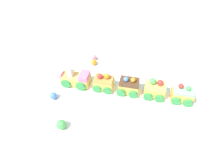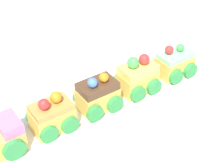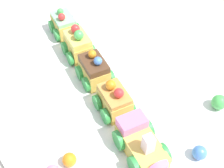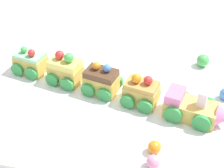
# 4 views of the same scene
# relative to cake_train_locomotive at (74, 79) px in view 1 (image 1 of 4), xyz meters

# --- Properties ---
(ground_plane) EXTENTS (10.00, 10.00, 0.00)m
(ground_plane) POSITION_rel_cake_train_locomotive_xyz_m (-0.18, 0.02, -0.03)
(ground_plane) COLOR beige
(display_board) EXTENTS (0.61, 0.45, 0.01)m
(display_board) POSITION_rel_cake_train_locomotive_xyz_m (-0.18, 0.02, -0.03)
(display_board) COLOR white
(display_board) RESTS_ON ground_plane
(cake_train_locomotive) EXTENTS (0.14, 0.08, 0.07)m
(cake_train_locomotive) POSITION_rel_cake_train_locomotive_xyz_m (0.00, 0.00, 0.00)
(cake_train_locomotive) COLOR #E0BC56
(cake_train_locomotive) RESTS_ON display_board
(cake_car_caramel) EXTENTS (0.08, 0.07, 0.07)m
(cake_car_caramel) POSITION_rel_cake_train_locomotive_xyz_m (-0.11, 0.02, 0.00)
(cake_car_caramel) COLOR #E0BC56
(cake_car_caramel) RESTS_ON display_board
(cake_car_chocolate) EXTENTS (0.08, 0.07, 0.07)m
(cake_car_chocolate) POSITION_rel_cake_train_locomotive_xyz_m (-0.20, 0.04, 0.00)
(cake_car_chocolate) COLOR #E0BC56
(cake_car_chocolate) RESTS_ON display_board
(cake_car_lemon) EXTENTS (0.08, 0.07, 0.08)m
(cake_car_lemon) POSITION_rel_cake_train_locomotive_xyz_m (-0.29, 0.06, 0.01)
(cake_car_lemon) COLOR #E0BC56
(cake_car_lemon) RESTS_ON display_board
(cake_car_mint) EXTENTS (0.08, 0.07, 0.07)m
(cake_car_mint) POSITION_rel_cake_train_locomotive_xyz_m (-0.38, 0.07, 0.00)
(cake_car_mint) COLOR #E0BC56
(cake_car_mint) RESTS_ON display_board
(gumball_orange) EXTENTS (0.02, 0.02, 0.02)m
(gumball_orange) POSITION_rel_cake_train_locomotive_xyz_m (-0.07, -0.11, -0.01)
(gumball_orange) COLOR orange
(gumball_orange) RESTS_ON display_board
(gumball_blue) EXTENTS (0.03, 0.03, 0.03)m
(gumball_blue) POSITION_rel_cake_train_locomotive_xyz_m (0.06, 0.08, -0.01)
(gumball_blue) COLOR #4C84E0
(gumball_blue) RESTS_ON display_board
(gumball_green) EXTENTS (0.03, 0.03, 0.03)m
(gumball_green) POSITION_rel_cake_train_locomotive_xyz_m (0.01, 0.19, -0.01)
(gumball_green) COLOR #4CBC56
(gumball_green) RESTS_ON display_board
(gumball_pink) EXTENTS (0.03, 0.03, 0.03)m
(gumball_pink) POSITION_rel_cake_train_locomotive_xyz_m (-0.06, -0.14, -0.01)
(gumball_pink) COLOR pink
(gumball_pink) RESTS_ON display_board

